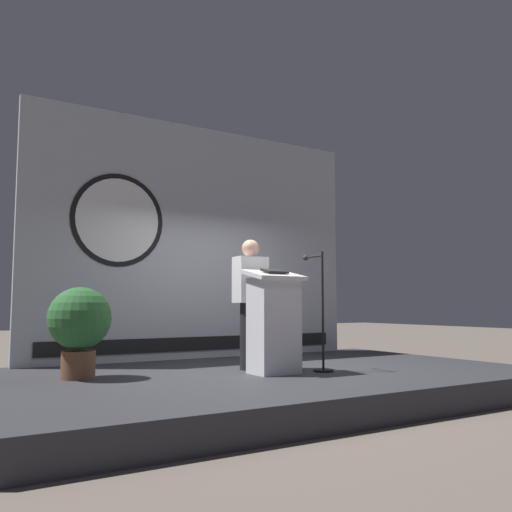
{
  "coord_description": "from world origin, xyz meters",
  "views": [
    {
      "loc": [
        -3.56,
        -5.61,
        1.09
      ],
      "look_at": [
        -0.07,
        0.1,
        1.7
      ],
      "focal_mm": 37.94,
      "sensor_mm": 36.0,
      "label": 1
    }
  ],
  "objects": [
    {
      "name": "podium",
      "position": [
        -0.07,
        -0.3,
        0.9
      ],
      "size": [
        0.64,
        0.5,
        1.22
      ],
      "color": "silver",
      "rests_on": "stage_platform"
    },
    {
      "name": "stage_platform",
      "position": [
        0.0,
        0.0,
        0.15
      ],
      "size": [
        6.4,
        4.0,
        0.3
      ],
      "primitive_type": "cube",
      "color": "#333338",
      "rests_on": "ground"
    },
    {
      "name": "ground_plane",
      "position": [
        0.0,
        0.0,
        0.0
      ],
      "size": [
        40.0,
        40.0,
        0.0
      ],
      "primitive_type": "plane",
      "color": "#6B6056"
    },
    {
      "name": "speaker_person",
      "position": [
        -0.1,
        0.18,
        1.12
      ],
      "size": [
        0.4,
        0.26,
        1.61
      ],
      "color": "black",
      "rests_on": "stage_platform"
    },
    {
      "name": "microphone_stand",
      "position": [
        0.54,
        -0.4,
        0.8
      ],
      "size": [
        0.24,
        0.49,
        1.44
      ],
      "color": "black",
      "rests_on": "stage_platform"
    },
    {
      "name": "potted_plant",
      "position": [
        -2.12,
        0.44,
        0.89
      ],
      "size": [
        0.68,
        0.68,
        0.99
      ],
      "color": "brown",
      "rests_on": "stage_platform"
    },
    {
      "name": "banner_display",
      "position": [
        -0.04,
        1.85,
        2.06
      ],
      "size": [
        5.26,
        0.12,
        3.54
      ],
      "color": "#B2B7C1",
      "rests_on": "stage_platform"
    }
  ]
}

